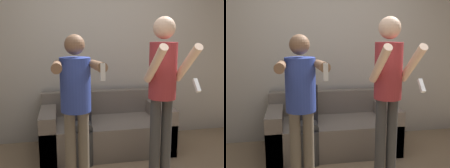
% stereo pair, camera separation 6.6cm
% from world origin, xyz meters
% --- Properties ---
extents(wall_back, '(6.40, 0.06, 2.70)m').
position_xyz_m(wall_back, '(0.00, 1.71, 1.35)').
color(wall_back, '#B7B2A8').
rests_on(wall_back, ground_plane).
extents(couch, '(1.71, 0.85, 0.76)m').
position_xyz_m(couch, '(-0.03, 1.26, 0.27)').
color(couch, slate).
rests_on(couch, ground_plane).
extents(person_standing_left, '(0.41, 0.76, 1.56)m').
position_xyz_m(person_standing_left, '(-0.47, 0.34, 0.97)').
color(person_standing_left, '#6B6051').
rests_on(person_standing_left, ground_plane).
extents(person_standing_right, '(0.40, 0.59, 1.73)m').
position_xyz_m(person_standing_right, '(0.42, 0.36, 1.06)').
color(person_standing_right, '#383838').
rests_on(person_standing_right, ground_plane).
extents(person_seated, '(0.28, 0.51, 1.14)m').
position_xyz_m(person_seated, '(-0.37, 1.07, 0.61)').
color(person_seated, '#383838').
rests_on(person_seated, ground_plane).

